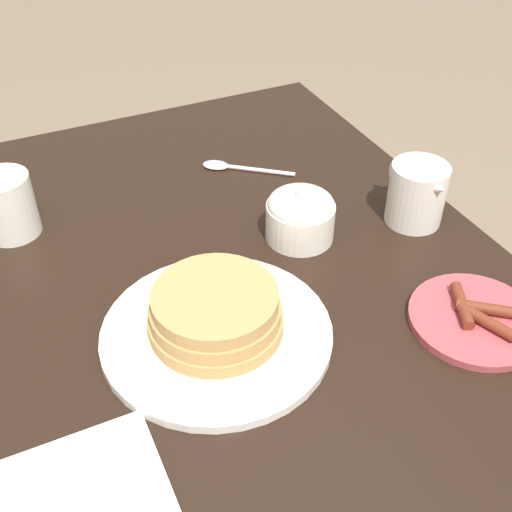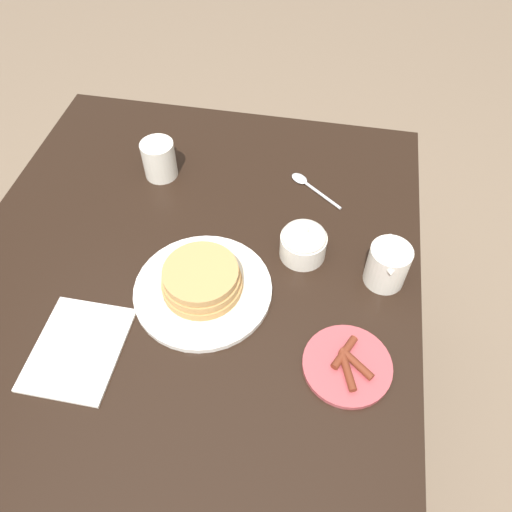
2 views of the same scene
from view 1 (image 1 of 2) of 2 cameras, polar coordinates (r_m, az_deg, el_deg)
name	(u,v)px [view 1 (image 1 of 2)]	position (r m, az deg, el deg)	size (l,w,h in m)	color
dining_table	(200,443)	(0.82, -5.02, -16.26)	(1.27, 0.94, 0.75)	black
pancake_plate	(216,322)	(0.74, -3.57, -5.84)	(0.27, 0.27, 0.07)	white
side_plate_bacon	(475,318)	(0.81, 18.91, -5.27)	(0.16, 0.16, 0.02)	#B2474C
coffee_mug	(7,204)	(0.95, -21.30, 4.36)	(0.11, 0.08, 0.09)	silver
creamer_pitcher	(417,193)	(0.94, 14.13, 5.48)	(0.12, 0.08, 0.10)	silver
sugar_bowl	(300,215)	(0.88, 3.97, 3.67)	(0.10, 0.10, 0.08)	silver
spoon	(232,167)	(1.05, -2.18, 7.92)	(0.11, 0.13, 0.01)	silver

